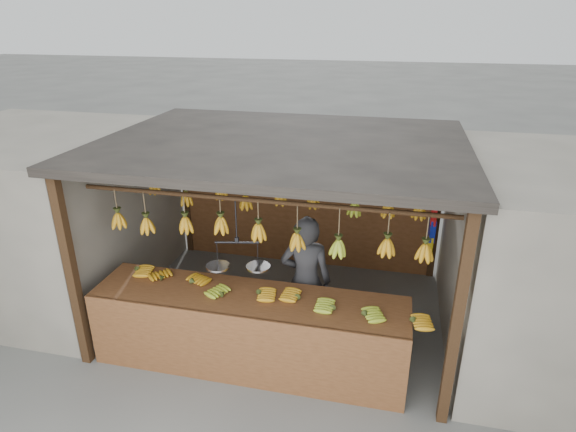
# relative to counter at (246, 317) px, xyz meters

# --- Properties ---
(ground) EXTENTS (80.00, 80.00, 0.00)m
(ground) POSITION_rel_counter_xyz_m (0.12, 1.23, -0.71)
(ground) COLOR #5B5B57
(stall) EXTENTS (4.30, 3.30, 2.40)m
(stall) POSITION_rel_counter_xyz_m (0.12, 1.56, 1.26)
(stall) COLOR black
(stall) RESTS_ON ground
(neighbor_left) EXTENTS (3.00, 3.00, 2.30)m
(neighbor_left) POSITION_rel_counter_xyz_m (-3.48, 1.23, 0.44)
(neighbor_left) COLOR slate
(neighbor_left) RESTS_ON ground
(counter) EXTENTS (3.66, 0.80, 0.96)m
(counter) POSITION_rel_counter_xyz_m (0.00, 0.00, 0.00)
(counter) COLOR brown
(counter) RESTS_ON ground
(hanging_bananas) EXTENTS (3.60, 2.26, 0.40)m
(hanging_bananas) POSITION_rel_counter_xyz_m (0.11, 1.22, 0.91)
(hanging_bananas) COLOR #BC7E14
(hanging_bananas) RESTS_ON ground
(balance_scale) EXTENTS (0.69, 0.35, 0.82)m
(balance_scale) POSITION_rel_counter_xyz_m (-0.15, 0.23, 0.53)
(balance_scale) COLOR black
(balance_scale) RESTS_ON ground
(vendor) EXTENTS (0.63, 0.44, 1.67)m
(vendor) POSITION_rel_counter_xyz_m (0.53, 0.70, 0.12)
(vendor) COLOR #262628
(vendor) RESTS_ON ground
(bag_bundles) EXTENTS (0.08, 0.26, 1.20)m
(bag_bundles) POSITION_rel_counter_xyz_m (2.06, 2.58, 0.29)
(bag_bundles) COLOR #199926
(bag_bundles) RESTS_ON ground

